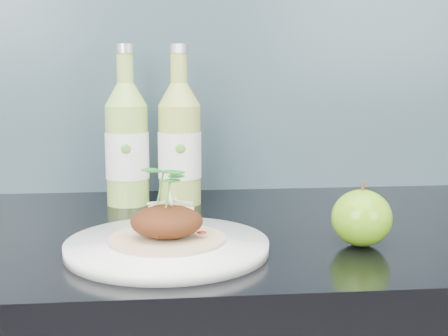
% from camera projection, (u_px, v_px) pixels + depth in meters
% --- Properties ---
extents(subway_backsplash, '(4.00, 0.02, 0.70)m').
position_uv_depth(subway_backsplash, '(184.00, 7.00, 1.17)').
color(subway_backsplash, '#628A9B').
rests_on(subway_backsplash, kitchen_counter).
extents(dinner_plate, '(0.32, 0.32, 0.02)m').
position_uv_depth(dinner_plate, '(167.00, 247.00, 0.80)').
color(dinner_plate, white).
rests_on(dinner_plate, kitchen_counter).
extents(pork_taco, '(0.15, 0.15, 0.10)m').
position_uv_depth(pork_taco, '(167.00, 219.00, 0.80)').
color(pork_taco, tan).
rests_on(pork_taco, dinner_plate).
extents(green_apple, '(0.09, 0.09, 0.09)m').
position_uv_depth(green_apple, '(362.00, 218.00, 0.83)').
color(green_apple, '#5D9510').
rests_on(green_apple, kitchen_counter).
extents(cider_bottle_left, '(0.10, 0.10, 0.28)m').
position_uv_depth(cider_bottle_left, '(127.00, 145.00, 1.08)').
color(cider_bottle_left, '#95C451').
rests_on(cider_bottle_left, kitchen_counter).
extents(cider_bottle_right, '(0.09, 0.09, 0.28)m').
position_uv_depth(cider_bottle_right, '(180.00, 144.00, 1.08)').
color(cider_bottle_right, '#A0B74C').
rests_on(cider_bottle_right, kitchen_counter).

